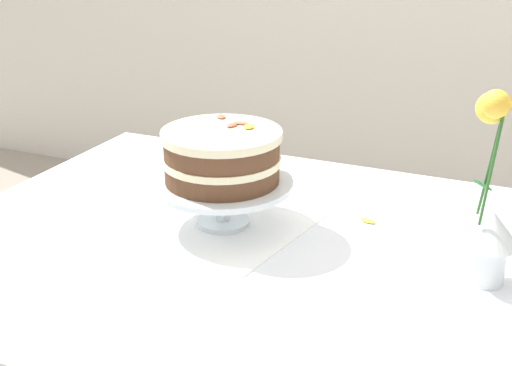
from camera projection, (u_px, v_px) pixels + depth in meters
name	position (u px, v px, depth m)	size (l,w,h in m)	color
dining_table	(275.00, 293.00, 1.30)	(1.40, 1.00, 0.74)	white
linen_napkin	(223.00, 224.00, 1.38)	(0.32, 0.32, 0.00)	white
cake_stand	(223.00, 188.00, 1.35)	(0.29, 0.29, 0.10)	silver
layer_cake	(222.00, 156.00, 1.32)	(0.24, 0.24, 0.11)	brown
flower_vase	(494.00, 204.00, 1.11)	(0.12, 0.10, 0.36)	silver
loose_petal_0	(368.00, 221.00, 1.39)	(0.04, 0.02, 0.01)	yellow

